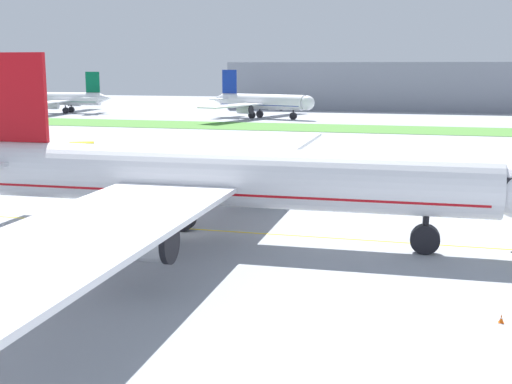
{
  "coord_description": "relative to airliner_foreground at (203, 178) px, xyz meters",
  "views": [
    {
      "loc": [
        23.95,
        -61.9,
        16.4
      ],
      "look_at": [
        6.53,
        3.42,
        3.86
      ],
      "focal_mm": 47.55,
      "sensor_mm": 36.0,
      "label": 1
    }
  ],
  "objects": [
    {
      "name": "ground_crew_wingwalker_port",
      "position": [
        -14.12,
        -5.64,
        -5.02
      ],
      "size": [
        0.38,
        0.56,
        1.67
      ],
      "color": "black",
      "rests_on": "ground"
    },
    {
      "name": "terminal_building",
      "position": [
        6.48,
        204.95,
        2.96
      ],
      "size": [
        129.48,
        20.0,
        18.0
      ],
      "primitive_type": "cube",
      "color": "gray",
      "rests_on": "ground"
    },
    {
      "name": "parked_airliner_far_centre",
      "position": [
        -108.27,
        158.14,
        -1.09
      ],
      "size": [
        36.03,
        55.4,
        14.61
      ],
      "color": "white",
      "rests_on": "ground"
    },
    {
      "name": "traffic_cone_near_nose",
      "position": [
        25.85,
        -15.4,
        -5.75
      ],
      "size": [
        0.36,
        0.36,
        0.58
      ],
      "color": "#F2590C",
      "rests_on": "ground"
    },
    {
      "name": "service_truck_fuel_bowser",
      "position": [
        -34.71,
        36.76,
        -4.47
      ],
      "size": [
        5.66,
        3.48,
        2.9
      ],
      "color": "#33478C",
      "rests_on": "ground"
    },
    {
      "name": "apron_taxi_line",
      "position": [
        -2.76,
        3.73,
        -6.03
      ],
      "size": [
        280.0,
        0.36,
        0.01
      ],
      "primitive_type": "cube",
      "color": "yellow",
      "rests_on": "ground"
    },
    {
      "name": "ground_plane",
      "position": [
        -2.76,
        2.04,
        -6.04
      ],
      "size": [
        600.0,
        600.0,
        0.0
      ],
      "primitive_type": "plane",
      "color": "#9399A0",
      "rests_on": "ground"
    },
    {
      "name": "service_truck_baggage_loader",
      "position": [
        -40.58,
        48.45,
        -4.38
      ],
      "size": [
        6.01,
        4.52,
        3.1
      ],
      "color": "yellow",
      "rests_on": "ground"
    },
    {
      "name": "parked_airliner_far_right",
      "position": [
        -33.74,
        152.16,
        -0.84
      ],
      "size": [
        37.21,
        57.76,
        15.36
      ],
      "color": "white",
      "rests_on": "ground"
    },
    {
      "name": "airliner_foreground",
      "position": [
        0.0,
        0.0,
        0.0
      ],
      "size": [
        61.49,
        98.97,
        17.77
      ],
      "color": "white",
      "rests_on": "ground"
    },
    {
      "name": "grass_median_strip",
      "position": [
        -2.76,
        122.16,
        -5.99
      ],
      "size": [
        320.0,
        24.0,
        0.1
      ],
      "primitive_type": "cube",
      "color": "#4C8438",
      "rests_on": "ground"
    }
  ]
}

